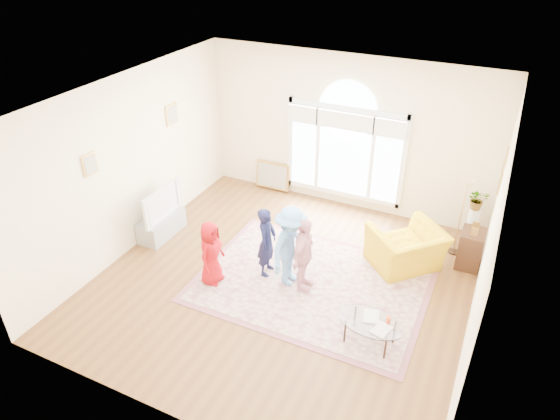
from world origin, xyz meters
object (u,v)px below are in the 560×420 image
at_px(television, 159,202).
at_px(coffee_table, 371,323).
at_px(tv_console, 162,225).
at_px(area_rug, 312,283).
at_px(armchair, 406,248).

distance_m(television, coffee_table, 4.61).
height_order(tv_console, television, television).
bearing_deg(coffee_table, television, 172.88).
bearing_deg(area_rug, coffee_table, -35.01).
relative_size(tv_console, coffee_table, 0.97).
height_order(area_rug, coffee_table, coffee_table).
xyz_separation_m(area_rug, television, (-3.21, 0.15, 0.73)).
xyz_separation_m(area_rug, armchair, (1.29, 1.18, 0.37)).
xyz_separation_m(television, armchair, (4.50, 1.03, -0.36)).
xyz_separation_m(area_rug, coffee_table, (1.27, -0.89, 0.39)).
bearing_deg(armchair, area_rug, -3.94).
bearing_deg(coffee_table, tv_console, 172.90).
distance_m(area_rug, television, 3.30).
xyz_separation_m(area_rug, tv_console, (-3.22, 0.15, 0.20)).
relative_size(television, armchair, 0.95).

